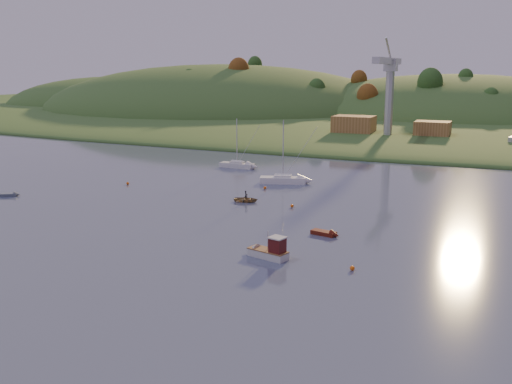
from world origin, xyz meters
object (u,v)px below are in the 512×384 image
at_px(grey_dinghy, 13,195).
at_px(sailboat_near, 283,179).
at_px(fishing_boat, 265,250).
at_px(sailboat_far, 237,165).
at_px(red_tender, 329,234).
at_px(canoe, 246,199).

bearing_deg(grey_dinghy, sailboat_near, 8.60).
bearing_deg(fishing_boat, sailboat_near, -56.98).
distance_m(sailboat_near, sailboat_far, 18.41).
bearing_deg(red_tender, grey_dinghy, -168.86).
bearing_deg(sailboat_far, sailboat_near, -35.33).
distance_m(sailboat_near, canoe, 15.79).
distance_m(sailboat_near, red_tender, 32.99).
xyz_separation_m(sailboat_near, canoe, (0.13, -15.79, -0.34)).
bearing_deg(canoe, sailboat_far, 15.81).
bearing_deg(sailboat_near, grey_dinghy, -161.18).
xyz_separation_m(sailboat_near, grey_dinghy, (-35.68, -27.52, -0.50)).
bearing_deg(canoe, red_tender, -138.84).
xyz_separation_m(red_tender, grey_dinghy, (-52.80, 0.68, -0.03)).
relative_size(fishing_boat, sailboat_far, 0.55).
xyz_separation_m(sailboat_near, red_tender, (17.12, -28.20, -0.47)).
bearing_deg(sailboat_near, fishing_boat, -90.01).
height_order(sailboat_near, sailboat_far, sailboat_near).
relative_size(red_tender, grey_dinghy, 1.20).
distance_m(fishing_boat, red_tender, 11.22).
bearing_deg(fishing_boat, sailboat_far, -46.73).
relative_size(sailboat_far, red_tender, 2.65).
distance_m(canoe, grey_dinghy, 37.68).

